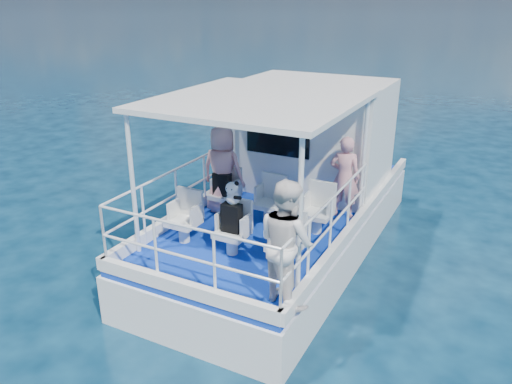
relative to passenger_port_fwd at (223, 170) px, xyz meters
The scene contains 20 objects.
ground 1.98m from the passenger_port_fwd, 13.94° to the right, with size 2000.00×2000.00×0.00m, color #061E33.
hull 2.11m from the passenger_port_fwd, 38.86° to the left, with size 3.00×7.00×1.60m, color white.
deck 1.50m from the passenger_port_fwd, 38.86° to the left, with size 2.90×6.90×0.10m, color #0B2B99.
cabin 2.29m from the passenger_port_fwd, 65.32° to the left, with size 2.85×2.00×2.20m, color white.
canopy 1.76m from the passenger_port_fwd, 24.66° to the right, with size 3.00×3.20×0.08m, color white.
canopy_posts 1.10m from the passenger_port_fwd, 27.10° to the right, with size 2.77×2.97×2.20m.
railings 1.29m from the passenger_port_fwd, 40.51° to the right, with size 2.84×3.59×1.00m, color white, non-canonical shape.
seat_port_fwd 0.63m from the passenger_port_fwd, 36.09° to the right, with size 0.48×0.46×0.38m, color silver.
seat_center_fwd 1.14m from the passenger_port_fwd, ahead, with size 0.48×0.46×0.38m, color silver.
seat_stbd_fwd 1.95m from the passenger_port_fwd, ahead, with size 0.48×0.46×0.38m, color silver.
seat_port_aft 1.48m from the passenger_port_fwd, 87.91° to the right, with size 0.48×0.46×0.38m, color silver.
seat_center_aft 1.75m from the passenger_port_fwd, 54.61° to the right, with size 0.48×0.46×0.38m, color silver.
seat_stbd_aft 2.37m from the passenger_port_fwd, 35.84° to the right, with size 0.48×0.46×0.38m, color silver.
passenger_port_fwd is the anchor object (origin of this frame).
passenger_stbd_fwd 2.19m from the passenger_port_fwd, 22.58° to the left, with size 0.55×0.36×1.49m, color #D38891.
passenger_stbd_aft 3.05m from the passenger_port_fwd, 43.85° to the right, with size 0.82×0.64×1.68m, color white.
backpack_port 0.25m from the passenger_port_fwd, 67.10° to the right, with size 0.32×0.18×0.41m, color black.
backpack_center 1.65m from the passenger_port_fwd, 54.46° to the right, with size 0.30×0.17×0.45m, color black.
compact_camera 0.10m from the passenger_port_fwd, 75.54° to the right, with size 0.11×0.07×0.07m, color black.
panda 1.63m from the passenger_port_fwd, 53.71° to the right, with size 0.24×0.20×0.37m, color silver, non-canonical shape.
Camera 1 is at (3.49, -7.06, 4.64)m, focal length 35.00 mm.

